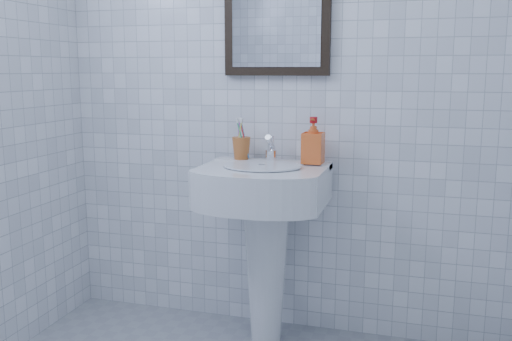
% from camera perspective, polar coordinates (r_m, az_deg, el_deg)
% --- Properties ---
extents(wall_back, '(2.20, 0.02, 2.50)m').
position_cam_1_polar(wall_back, '(2.72, 2.67, 9.68)').
color(wall_back, white).
rests_on(wall_back, ground).
extents(washbasin, '(0.56, 0.41, 0.85)m').
position_cam_1_polar(washbasin, '(2.61, 0.90, -5.34)').
color(washbasin, white).
rests_on(washbasin, ground).
extents(faucet, '(0.05, 0.11, 0.13)m').
position_cam_1_polar(faucet, '(2.64, 1.51, 2.03)').
color(faucet, silver).
rests_on(faucet, washbasin).
extents(toothbrush_cup, '(0.09, 0.09, 0.10)m').
position_cam_1_polar(toothbrush_cup, '(2.71, -1.48, 2.25)').
color(toothbrush_cup, '#B65F28').
rests_on(toothbrush_cup, washbasin).
extents(soap_dispenser, '(0.10, 0.10, 0.21)m').
position_cam_1_polar(soap_dispenser, '(2.59, 5.74, 2.99)').
color(soap_dispenser, red).
rests_on(soap_dispenser, washbasin).
extents(wall_mirror, '(0.50, 0.04, 0.62)m').
position_cam_1_polar(wall_mirror, '(2.72, 2.10, 16.01)').
color(wall_mirror, black).
rests_on(wall_mirror, wall_back).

